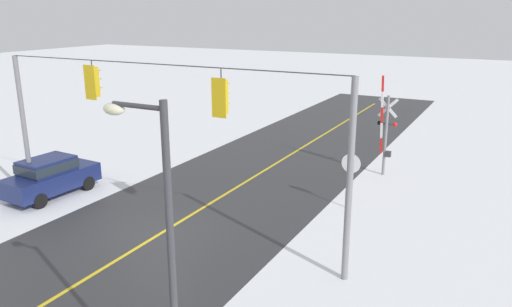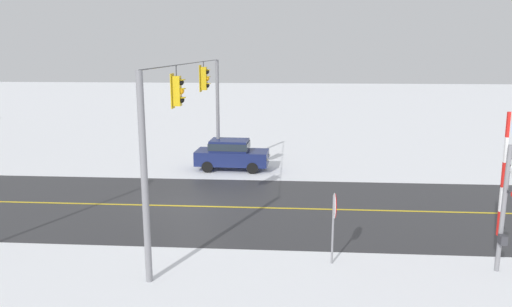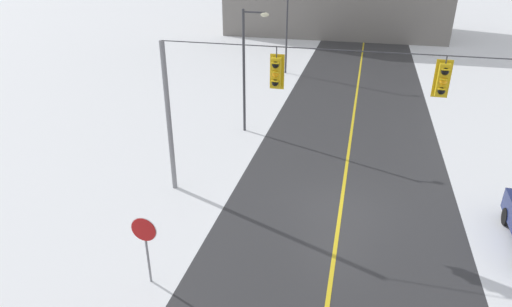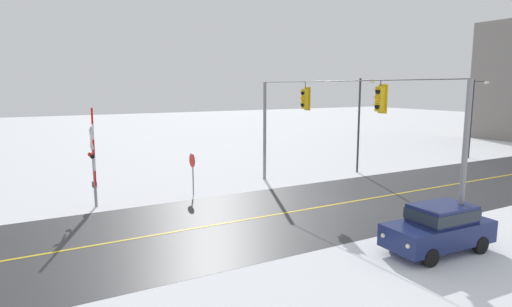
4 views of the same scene
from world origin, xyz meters
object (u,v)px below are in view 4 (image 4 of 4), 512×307
(parked_car_navy, at_px, (439,226))
(streetlamp_far, at_px, (474,111))
(stop_sign, at_px, (192,165))
(railroad_crossing, at_px, (93,161))
(streetlamp_near, at_px, (361,116))

(parked_car_navy, relative_size, streetlamp_far, 0.66)
(stop_sign, distance_m, railroad_crossing, 5.12)
(stop_sign, xyz_separation_m, parked_car_navy, (12.13, 4.76, -0.76))
(railroad_crossing, xyz_separation_m, parked_car_navy, (12.27, 9.85, -1.36))
(railroad_crossing, distance_m, streetlamp_near, 17.52)
(streetlamp_near, bearing_deg, stop_sign, -89.04)
(railroad_crossing, height_order, streetlamp_far, streetlamp_far)
(streetlamp_near, bearing_deg, railroad_crossing, -89.78)
(parked_car_navy, relative_size, streetlamp_near, 0.66)
(stop_sign, xyz_separation_m, streetlamp_far, (-0.21, 24.70, 2.20))
(streetlamp_near, xyz_separation_m, streetlamp_far, (0.00, 12.34, 0.00))
(railroad_crossing, bearing_deg, streetlamp_far, 90.13)
(railroad_crossing, bearing_deg, streetlamp_near, 90.22)
(stop_sign, bearing_deg, parked_car_navy, 21.45)
(streetlamp_far, bearing_deg, railroad_crossing, -89.87)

